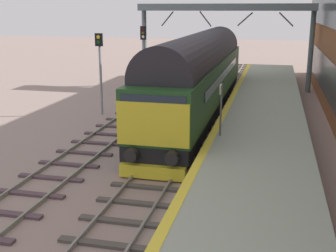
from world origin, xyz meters
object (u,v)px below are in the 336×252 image
object	(u,v)px
platform_number_sign	(221,102)
signal_post_far	(144,49)
signal_post_mid	(100,65)
diesel_locomotive	(199,73)

from	to	relation	value
platform_number_sign	signal_post_far	bearing A→B (deg)	117.03
signal_post_mid	signal_post_far	distance (m)	8.61
signal_post_mid	signal_post_far	world-z (taller)	signal_post_far
diesel_locomotive	signal_post_mid	world-z (taller)	diesel_locomotive
signal_post_mid	diesel_locomotive	bearing A→B (deg)	6.74
signal_post_far	platform_number_sign	size ratio (longest dim) A/B	2.27
diesel_locomotive	signal_post_far	distance (m)	9.72
platform_number_sign	diesel_locomotive	bearing A→B (deg)	106.36
diesel_locomotive	signal_post_far	bearing A→B (deg)	125.00
diesel_locomotive	signal_post_mid	distance (m)	5.62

